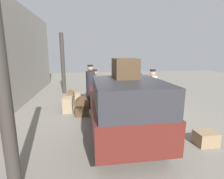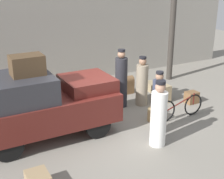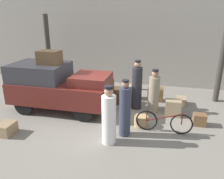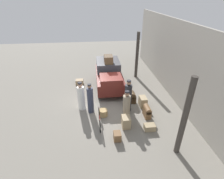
{
  "view_description": "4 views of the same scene",
  "coord_description": "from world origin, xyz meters",
  "px_view_note": "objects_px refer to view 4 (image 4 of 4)",
  "views": [
    {
      "loc": [
        -6.27,
        1.16,
        2.34
      ],
      "look_at": [
        0.2,
        0.2,
        0.95
      ],
      "focal_mm": 28.0,
      "sensor_mm": 36.0,
      "label": 1
    },
    {
      "loc": [
        -3.7,
        -6.98,
        3.96
      ],
      "look_at": [
        0.2,
        0.2,
        0.95
      ],
      "focal_mm": 50.0,
      "sensor_mm": 36.0,
      "label": 2
    },
    {
      "loc": [
        1.86,
        -6.69,
        3.42
      ],
      "look_at": [
        0.2,
        0.2,
        0.95
      ],
      "focal_mm": 35.0,
      "sensor_mm": 36.0,
      "label": 3
    },
    {
      "loc": [
        8.83,
        -0.76,
        5.76
      ],
      "look_at": [
        0.2,
        0.2,
        0.95
      ],
      "focal_mm": 28.0,
      "sensor_mm": 36.0,
      "label": 4
    }
  ],
  "objects_px": {
    "bicycle": "(100,119)",
    "trunk_on_truck_roof": "(108,59)",
    "conductor_in_dark_uniform": "(90,100)",
    "suitcase_black_upright": "(80,82)",
    "wicker_basket": "(103,113)",
    "trunk_barrel_dark": "(147,111)",
    "porter_lifting_near_truck": "(128,97)",
    "suitcase_tan_flat": "(150,127)",
    "trunk_umber_medium": "(126,122)",
    "trunk_wicker_pale": "(131,97)",
    "suitcase_small_leather": "(143,102)",
    "porter_with_bicycle": "(81,97)",
    "truck": "(109,75)",
    "porter_carrying_trunk": "(127,106)",
    "trunk_large_brown": "(117,136)"
  },
  "relations": [
    {
      "from": "trunk_barrel_dark",
      "to": "trunk_umber_medium",
      "type": "distance_m",
      "value": 1.42
    },
    {
      "from": "trunk_large_brown",
      "to": "porter_with_bicycle",
      "type": "bearing_deg",
      "value": -147.49
    },
    {
      "from": "bicycle",
      "to": "porter_lifting_near_truck",
      "type": "relative_size",
      "value": 0.91
    },
    {
      "from": "conductor_in_dark_uniform",
      "to": "trunk_umber_medium",
      "type": "relative_size",
      "value": 3.0
    },
    {
      "from": "bicycle",
      "to": "porter_with_bicycle",
      "type": "relative_size",
      "value": 1.01
    },
    {
      "from": "suitcase_black_upright",
      "to": "trunk_wicker_pale",
      "type": "distance_m",
      "value": 4.18
    },
    {
      "from": "trunk_barrel_dark",
      "to": "trunk_wicker_pale",
      "type": "distance_m",
      "value": 1.58
    },
    {
      "from": "porter_carrying_trunk",
      "to": "suitcase_tan_flat",
      "type": "distance_m",
      "value": 1.53
    },
    {
      "from": "trunk_barrel_dark",
      "to": "trunk_large_brown",
      "type": "relative_size",
      "value": 1.58
    },
    {
      "from": "bicycle",
      "to": "porter_lifting_near_truck",
      "type": "height_order",
      "value": "porter_lifting_near_truck"
    },
    {
      "from": "suitcase_black_upright",
      "to": "trunk_on_truck_roof",
      "type": "height_order",
      "value": "trunk_on_truck_roof"
    },
    {
      "from": "conductor_in_dark_uniform",
      "to": "suitcase_black_upright",
      "type": "xyz_separation_m",
      "value": [
        -3.43,
        -0.8,
        -0.61
      ]
    },
    {
      "from": "porter_lifting_near_truck",
      "to": "trunk_on_truck_roof",
      "type": "distance_m",
      "value": 3.32
    },
    {
      "from": "conductor_in_dark_uniform",
      "to": "trunk_on_truck_roof",
      "type": "xyz_separation_m",
      "value": [
        -2.96,
        1.25,
        1.17
      ]
    },
    {
      "from": "porter_lifting_near_truck",
      "to": "conductor_in_dark_uniform",
      "type": "relative_size",
      "value": 1.08
    },
    {
      "from": "trunk_large_brown",
      "to": "bicycle",
      "type": "bearing_deg",
      "value": -146.95
    },
    {
      "from": "trunk_umber_medium",
      "to": "trunk_wicker_pale",
      "type": "bearing_deg",
      "value": 161.84
    },
    {
      "from": "trunk_large_brown",
      "to": "porter_carrying_trunk",
      "type": "bearing_deg",
      "value": 155.98
    },
    {
      "from": "porter_with_bicycle",
      "to": "porter_carrying_trunk",
      "type": "bearing_deg",
      "value": 65.28
    },
    {
      "from": "porter_carrying_trunk",
      "to": "trunk_barrel_dark",
      "type": "distance_m",
      "value": 1.18
    },
    {
      "from": "suitcase_small_leather",
      "to": "trunk_large_brown",
      "type": "height_order",
      "value": "suitcase_small_leather"
    },
    {
      "from": "porter_carrying_trunk",
      "to": "conductor_in_dark_uniform",
      "type": "bearing_deg",
      "value": -111.55
    },
    {
      "from": "wicker_basket",
      "to": "conductor_in_dark_uniform",
      "type": "distance_m",
      "value": 0.98
    },
    {
      "from": "wicker_basket",
      "to": "porter_with_bicycle",
      "type": "xyz_separation_m",
      "value": [
        -0.77,
        -1.15,
        0.58
      ]
    },
    {
      "from": "suitcase_black_upright",
      "to": "porter_with_bicycle",
      "type": "bearing_deg",
      "value": 5.54
    },
    {
      "from": "porter_with_bicycle",
      "to": "trunk_on_truck_roof",
      "type": "xyz_separation_m",
      "value": [
        -2.61,
        1.75,
        1.2
      ]
    },
    {
      "from": "trunk_barrel_dark",
      "to": "trunk_on_truck_roof",
      "type": "relative_size",
      "value": 0.82
    },
    {
      "from": "bicycle",
      "to": "trunk_on_truck_roof",
      "type": "bearing_deg",
      "value": 168.44
    },
    {
      "from": "bicycle",
      "to": "porter_carrying_trunk",
      "type": "xyz_separation_m",
      "value": [
        -0.4,
        1.41,
        0.39
      ]
    },
    {
      "from": "porter_lifting_near_truck",
      "to": "trunk_barrel_dark",
      "type": "relative_size",
      "value": 2.94
    },
    {
      "from": "porter_with_bicycle",
      "to": "trunk_barrel_dark",
      "type": "height_order",
      "value": "porter_with_bicycle"
    },
    {
      "from": "suitcase_small_leather",
      "to": "truck",
      "type": "bearing_deg",
      "value": -145.49
    },
    {
      "from": "trunk_on_truck_roof",
      "to": "porter_lifting_near_truck",
      "type": "bearing_deg",
      "value": 14.32
    },
    {
      "from": "bicycle",
      "to": "suitcase_tan_flat",
      "type": "bearing_deg",
      "value": 74.52
    },
    {
      "from": "suitcase_black_upright",
      "to": "suitcase_small_leather",
      "type": "height_order",
      "value": "suitcase_small_leather"
    },
    {
      "from": "porter_lifting_near_truck",
      "to": "suitcase_tan_flat",
      "type": "distance_m",
      "value": 1.98
    },
    {
      "from": "truck",
      "to": "suitcase_black_upright",
      "type": "height_order",
      "value": "truck"
    },
    {
      "from": "porter_lifting_near_truck",
      "to": "trunk_umber_medium",
      "type": "distance_m",
      "value": 1.5
    },
    {
      "from": "conductor_in_dark_uniform",
      "to": "suitcase_tan_flat",
      "type": "relative_size",
      "value": 3.32
    },
    {
      "from": "truck",
      "to": "trunk_on_truck_roof",
      "type": "relative_size",
      "value": 4.67
    },
    {
      "from": "trunk_wicker_pale",
      "to": "conductor_in_dark_uniform",
      "type": "bearing_deg",
      "value": -72.94
    },
    {
      "from": "bicycle",
      "to": "porter_carrying_trunk",
      "type": "relative_size",
      "value": 1.05
    },
    {
      "from": "suitcase_tan_flat",
      "to": "porter_lifting_near_truck",
      "type": "bearing_deg",
      "value": -156.16
    },
    {
      "from": "wicker_basket",
      "to": "suitcase_tan_flat",
      "type": "distance_m",
      "value": 2.52
    },
    {
      "from": "porter_lifting_near_truck",
      "to": "conductor_in_dark_uniform",
      "type": "bearing_deg",
      "value": -92.12
    },
    {
      "from": "suitcase_small_leather",
      "to": "trunk_on_truck_roof",
      "type": "xyz_separation_m",
      "value": [
        -2.73,
        -1.72,
        1.67
      ]
    },
    {
      "from": "trunk_barrel_dark",
      "to": "trunk_on_truck_roof",
      "type": "height_order",
      "value": "trunk_on_truck_roof"
    },
    {
      "from": "wicker_basket",
      "to": "trunk_barrel_dark",
      "type": "bearing_deg",
      "value": 81.83
    },
    {
      "from": "truck",
      "to": "wicker_basket",
      "type": "relative_size",
      "value": 7.93
    },
    {
      "from": "trunk_barrel_dark",
      "to": "bicycle",
      "type": "bearing_deg",
      "value": -81.6
    }
  ]
}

